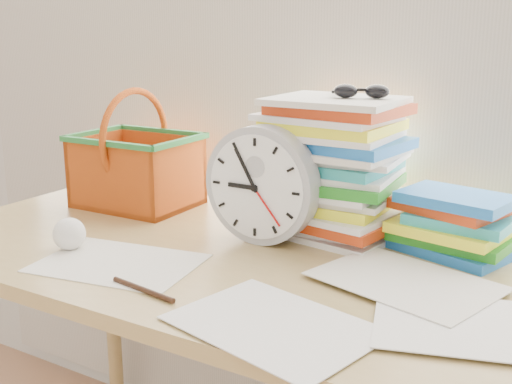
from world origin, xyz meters
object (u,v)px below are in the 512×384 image
Objects in this scene: paper_stack at (332,167)px; clock at (262,185)px; desk at (237,287)px; basket at (136,149)px; book_stack at (454,223)px.

clock is at bearing -126.98° from paper_stack.
desk is at bearing -96.36° from clock.
clock reaches higher than desk.
desk is 5.63× the size of clock.
basket is (-0.41, 0.17, 0.22)m from desk.
clock is 0.43m from basket.
clock is at bearing 83.64° from desk.
book_stack is (0.27, 0.01, -0.09)m from paper_stack.
desk is 4.60× the size of paper_stack.
paper_stack reaches higher than book_stack.
basket is at bearing -176.51° from book_stack.
paper_stack is 0.17m from clock.
desk is 0.50m from basket.
basket reaches higher than clock.
basket is (-0.42, 0.09, 0.02)m from clock.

